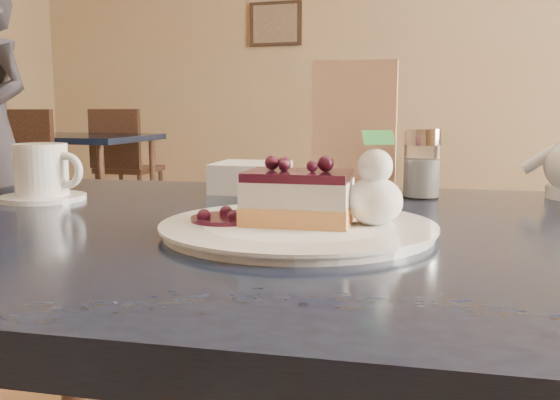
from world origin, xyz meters
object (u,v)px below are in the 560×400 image
(dessert_plate, at_px, (298,229))
(main_table, at_px, (305,288))
(coffee_set, at_px, (43,175))
(cheesecake_slice, at_px, (298,198))
(bg_table_far_left, at_px, (78,233))

(dessert_plate, bearing_deg, main_table, 94.95)
(dessert_plate, relative_size, coffee_set, 2.20)
(cheesecake_slice, bearing_deg, main_table, 90.00)
(dessert_plate, distance_m, coffee_set, 0.49)
(dessert_plate, relative_size, bg_table_far_left, 0.18)
(cheesecake_slice, relative_size, coffee_set, 0.91)
(main_table, relative_size, bg_table_far_left, 0.73)
(dessert_plate, bearing_deg, cheesecake_slice, 176.42)
(main_table, relative_size, dessert_plate, 4.14)
(main_table, relative_size, coffee_set, 9.11)
(main_table, height_order, cheesecake_slice, cheesecake_slice)
(main_table, bearing_deg, coffee_set, 164.75)
(dessert_plate, xyz_separation_m, coffee_set, (-0.46, 0.14, 0.03))
(cheesecake_slice, bearing_deg, bg_table_far_left, 124.77)
(cheesecake_slice, xyz_separation_m, bg_table_far_left, (-2.43, 2.92, -0.75))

